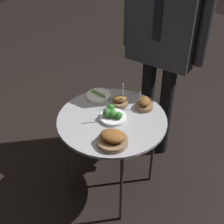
% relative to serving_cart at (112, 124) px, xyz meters
% --- Properties ---
extents(ground_plane, '(8.00, 8.00, 0.00)m').
position_rel_serving_cart_xyz_m(ground_plane, '(0.00, 0.00, -0.59)').
color(ground_plane, black).
extents(serving_cart, '(0.68, 0.68, 0.63)m').
position_rel_serving_cart_xyz_m(serving_cart, '(0.00, 0.00, 0.00)').
color(serving_cart, '#939399').
rests_on(serving_cart, ground_plane).
extents(bowl_broccoli_mid_right, '(0.17, 0.17, 0.18)m').
position_rel_serving_cart_xyz_m(bowl_broccoli_mid_right, '(0.00, -0.00, 0.07)').
color(bowl_broccoli_mid_right, silver).
rests_on(bowl_broccoli_mid_right, serving_cart).
extents(bowl_roast_back_left, '(0.12, 0.12, 0.13)m').
position_rel_serving_cart_xyz_m(bowl_roast_back_left, '(0.11, 0.21, 0.07)').
color(bowl_roast_back_left, brown).
rests_on(bowl_roast_back_left, serving_cart).
extents(bowl_roast_near_rim, '(0.17, 0.17, 0.08)m').
position_rel_serving_cart_xyz_m(bowl_roast_near_rim, '(0.13, -0.19, 0.08)').
color(bowl_roast_near_rim, brown).
rests_on(bowl_roast_near_rim, serving_cart).
extents(bowl_asparagus_front_left, '(0.17, 0.17, 0.04)m').
position_rel_serving_cart_xyz_m(bowl_asparagus_front_left, '(-0.20, 0.14, 0.06)').
color(bowl_asparagus_front_left, silver).
rests_on(bowl_asparagus_front_left, serving_cart).
extents(bowl_roast_far_rim, '(0.11, 0.11, 0.18)m').
position_rel_serving_cart_xyz_m(bowl_roast_far_rim, '(-0.04, 0.15, 0.07)').
color(bowl_roast_far_rim, brown).
rests_on(bowl_roast_far_rim, serving_cart).
extents(waiter_figure, '(0.60, 0.23, 1.63)m').
position_rel_serving_cart_xyz_m(waiter_figure, '(0.05, 0.54, 0.45)').
color(waiter_figure, black).
rests_on(waiter_figure, ground_plane).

